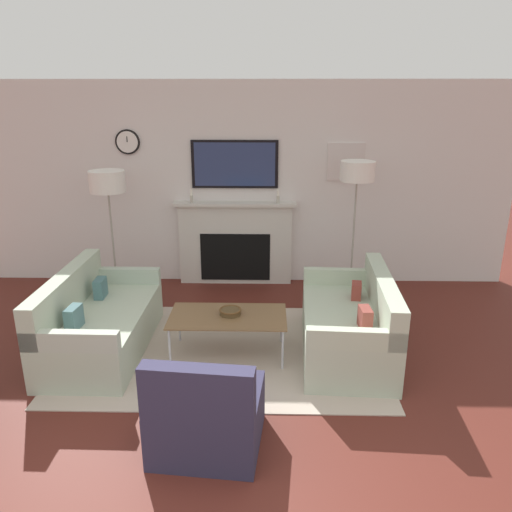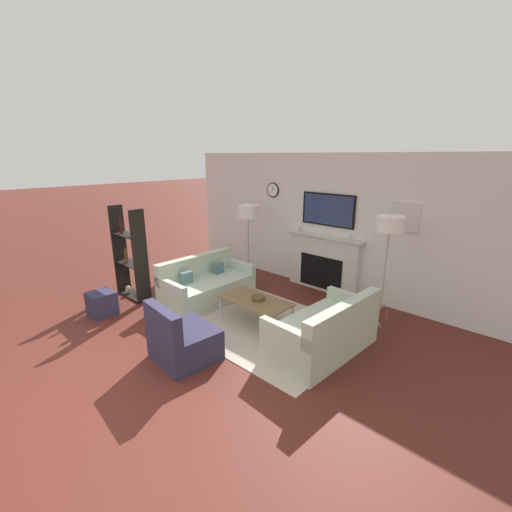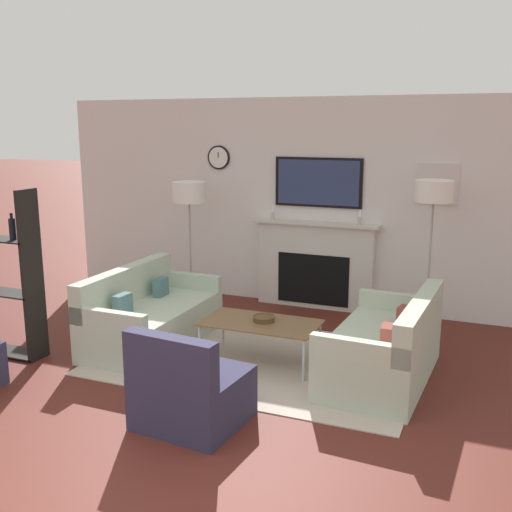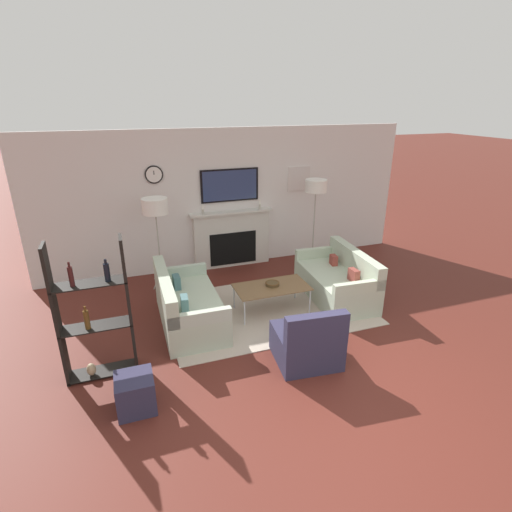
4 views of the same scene
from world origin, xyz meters
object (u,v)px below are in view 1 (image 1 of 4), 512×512
armchair (207,415)px  floor_lamp_right (357,173)px  couch_left (98,324)px  couch_right (350,326)px  coffee_table (228,318)px  floor_lamp_left (107,183)px  decorative_bowl (230,311)px

armchair → floor_lamp_right: floor_lamp_right is taller
couch_left → armchair: 1.95m
couch_right → coffee_table: 1.24m
coffee_table → floor_lamp_left: size_ratio=0.70×
floor_lamp_left → floor_lamp_right: (2.99, 0.00, 0.13)m
coffee_table → couch_right: bearing=3.5°
decorative_bowl → floor_lamp_left: floor_lamp_left is taller
armchair → coffee_table: (0.05, 1.38, 0.13)m
decorative_bowl → floor_lamp_left: 2.34m
couch_left → floor_lamp_left: 1.83m
couch_right → floor_lamp_left: size_ratio=1.00×
coffee_table → couch_left: bearing=176.7°
coffee_table → floor_lamp_right: floor_lamp_right is taller
couch_left → floor_lamp_right: (2.79, 1.36, 1.34)m
couch_left → decorative_bowl: size_ratio=7.65×
armchair → floor_lamp_right: 3.46m
decorative_bowl → floor_lamp_right: bearing=44.5°
couch_left → floor_lamp_right: size_ratio=0.96×
decorative_bowl → floor_lamp_right: 2.31m
couch_right → armchair: armchair is taller
couch_right → armchair: 1.94m
couch_left → armchair: bearing=-48.6°
floor_lamp_right → decorative_bowl: bearing=-135.5°
decorative_bowl → floor_lamp_left: size_ratio=0.13×
floor_lamp_left → couch_left: bearing=-81.2°
couch_left → coffee_table: 1.35m
coffee_table → floor_lamp_right: size_ratio=0.65×
coffee_table → floor_lamp_left: floor_lamp_left is taller
coffee_table → floor_lamp_left: bearing=137.2°
armchair → decorative_bowl: bearing=87.0°
couch_left → armchair: same height
floor_lamp_left → armchair: bearing=-62.0°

